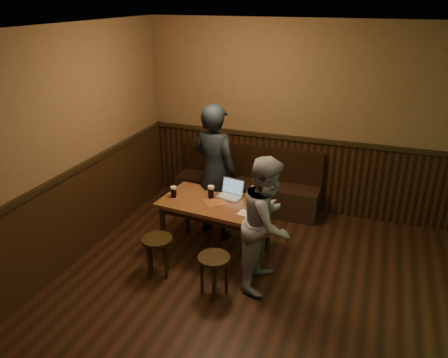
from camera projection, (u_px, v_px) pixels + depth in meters
The scene contains 12 objects.
room at pixel (257, 220), 3.96m from camera, with size 5.04×6.04×2.84m.
bench at pixel (248, 188), 6.76m from camera, with size 2.20×0.50×0.95m.
pub_table at pixel (215, 209), 5.43m from camera, with size 1.41×0.88×0.72m.
stool_left at pixel (157, 245), 5.08m from camera, with size 0.47×0.47×0.49m.
stool_right at pixel (214, 264), 4.74m from camera, with size 0.45×0.45×0.48m.
pint_left at pixel (174, 192), 5.48m from camera, with size 0.10×0.10×0.15m.
pint_mid at pixel (211, 192), 5.46m from camera, with size 0.11×0.11×0.17m.
pint_right at pixel (251, 207), 5.08m from camera, with size 0.10×0.10×0.16m.
laptop at pixel (231, 192), 5.52m from camera, with size 0.34×0.29×0.22m.
menu at pixel (248, 214), 5.10m from camera, with size 0.22×0.15×0.00m, color silver.
person_suit at pixel (215, 172), 5.76m from camera, with size 0.67×0.44×1.84m, color black.
person_grey at pixel (267, 223), 4.79m from camera, with size 0.75×0.58×1.54m, color #929398.
Camera 1 is at (0.92, -3.17, 3.10)m, focal length 35.00 mm.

